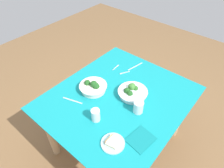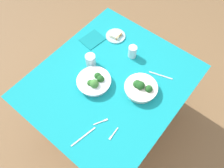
# 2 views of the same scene
# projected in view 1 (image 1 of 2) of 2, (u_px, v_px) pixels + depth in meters

# --- Properties ---
(ground_plane) EXTENTS (6.00, 6.00, 0.00)m
(ground_plane) POSITION_uv_depth(u_px,v_px,m) (117.00, 142.00, 2.21)
(ground_plane) COLOR brown
(dining_table) EXTENTS (1.24, 1.08, 0.72)m
(dining_table) POSITION_uv_depth(u_px,v_px,m) (118.00, 106.00, 1.79)
(dining_table) COLOR teal
(dining_table) RESTS_ON ground_plane
(broccoli_bowl_far) EXTENTS (0.26, 0.26, 0.10)m
(broccoli_bowl_far) POSITION_uv_depth(u_px,v_px,m) (132.00, 92.00, 1.72)
(broccoli_bowl_far) COLOR white
(broccoli_bowl_far) RESTS_ON dining_table
(broccoli_bowl_near) EXTENTS (0.25, 0.25, 0.10)m
(broccoli_bowl_near) POSITION_uv_depth(u_px,v_px,m) (93.00, 87.00, 1.76)
(broccoli_bowl_near) COLOR silver
(broccoli_bowl_near) RESTS_ON dining_table
(bread_side_plate) EXTENTS (0.17, 0.17, 0.04)m
(bread_side_plate) POSITION_uv_depth(u_px,v_px,m) (113.00, 143.00, 1.38)
(bread_side_plate) COLOR #99C6D1
(bread_side_plate) RESTS_ON dining_table
(water_glass_center) EXTENTS (0.07, 0.07, 0.10)m
(water_glass_center) POSITION_uv_depth(u_px,v_px,m) (96.00, 115.00, 1.51)
(water_glass_center) COLOR silver
(water_glass_center) RESTS_ON dining_table
(water_glass_side) EXTENTS (0.08, 0.08, 0.10)m
(water_glass_side) POSITION_uv_depth(u_px,v_px,m) (138.00, 107.00, 1.57)
(water_glass_side) COLOR silver
(water_glass_side) RESTS_ON dining_table
(fork_by_far_bowl) EXTENTS (0.10, 0.02, 0.00)m
(fork_by_far_bowl) POSITION_uv_depth(u_px,v_px,m) (116.00, 67.00, 2.04)
(fork_by_far_bowl) COLOR #B7B7BC
(fork_by_far_bowl) RESTS_ON dining_table
(fork_by_near_bowl) EXTENTS (0.10, 0.06, 0.00)m
(fork_by_near_bowl) POSITION_uv_depth(u_px,v_px,m) (124.00, 73.00, 1.97)
(fork_by_near_bowl) COLOR #B7B7BC
(fork_by_near_bowl) RESTS_ON dining_table
(table_knife_left) EXTENTS (0.07, 0.18, 0.00)m
(table_knife_left) POSITION_uv_depth(u_px,v_px,m) (73.00, 100.00, 1.69)
(table_knife_left) COLOR #B7B7BC
(table_knife_left) RESTS_ON dining_table
(table_knife_right) EXTENTS (0.20, 0.05, 0.00)m
(table_knife_right) POSITION_uv_depth(u_px,v_px,m) (135.00, 66.00, 2.05)
(table_knife_right) COLOR #B7B7BC
(table_knife_right) RESTS_ON dining_table
(napkin_folded_upper) EXTENTS (0.20, 0.18, 0.01)m
(napkin_folded_upper) POSITION_uv_depth(u_px,v_px,m) (141.00, 139.00, 1.41)
(napkin_folded_upper) COLOR #0F777D
(napkin_folded_upper) RESTS_ON dining_table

